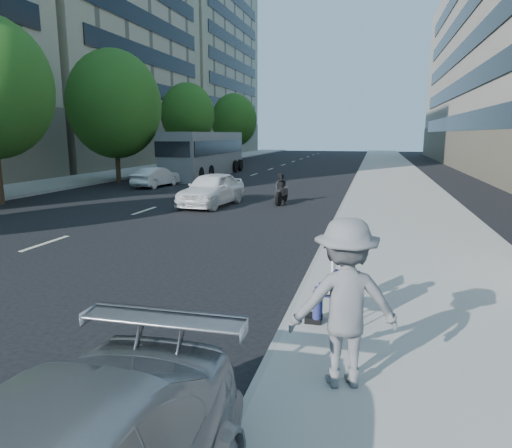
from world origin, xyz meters
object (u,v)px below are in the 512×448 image
(jogger, at_px, (345,303))
(motorcycle, at_px, (281,190))
(seated_protester, at_px, (339,280))
(white_sedan_mid, at_px, (156,177))
(bus, at_px, (206,154))
(white_sedan_near, at_px, (212,189))

(jogger, height_order, motorcycle, jogger)
(seated_protester, bearing_deg, white_sedan_mid, 124.13)
(seated_protester, xyz_separation_m, bus, (-12.08, 26.07, 0.76))
(jogger, xyz_separation_m, motorcycle, (-3.81, 15.12, -0.54))
(seated_protester, bearing_deg, white_sedan_near, 118.47)
(white_sedan_mid, height_order, motorcycle, motorcycle)
(jogger, relative_size, bus, 0.17)
(white_sedan_near, bearing_deg, motorcycle, 28.25)
(seated_protester, relative_size, white_sedan_near, 0.30)
(white_sedan_mid, relative_size, motorcycle, 1.76)
(motorcycle, bearing_deg, white_sedan_near, -151.06)
(white_sedan_mid, distance_m, bus, 7.86)
(white_sedan_mid, bearing_deg, jogger, 128.89)
(seated_protester, relative_size, bus, 0.11)
(bus, bearing_deg, white_sedan_mid, -93.68)
(white_sedan_mid, bearing_deg, white_sedan_near, 140.14)
(white_sedan_near, relative_size, bus, 0.36)
(bus, bearing_deg, white_sedan_near, -69.82)
(seated_protester, xyz_separation_m, motorcycle, (-3.62, 13.31, -0.24))
(seated_protester, bearing_deg, motorcycle, 105.19)
(white_sedan_near, bearing_deg, jogger, -58.25)
(white_sedan_mid, height_order, bus, bus)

